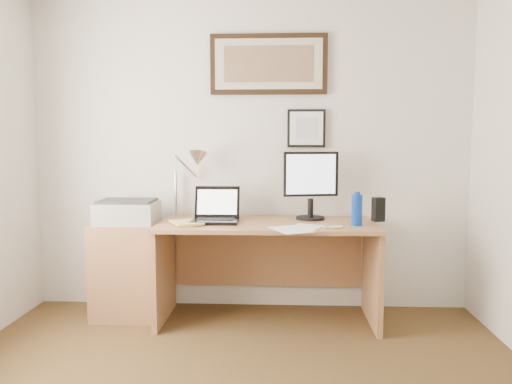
# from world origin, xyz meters

# --- Properties ---
(wall_back) EXTENTS (3.50, 0.02, 2.50)m
(wall_back) POSITION_xyz_m (0.00, 2.00, 1.25)
(wall_back) COLOR silver
(wall_back) RESTS_ON ground
(side_cabinet) EXTENTS (0.50, 0.40, 0.73)m
(side_cabinet) POSITION_xyz_m (-0.92, 1.68, 0.36)
(side_cabinet) COLOR #94643E
(side_cabinet) RESTS_ON floor
(water_bottle) EXTENTS (0.08, 0.08, 0.22)m
(water_bottle) POSITION_xyz_m (0.79, 1.53, 0.86)
(water_bottle) COLOR #0B3495
(water_bottle) RESTS_ON desk
(bottle_cap) EXTENTS (0.04, 0.04, 0.02)m
(bottle_cap) POSITION_xyz_m (0.79, 1.53, 0.98)
(bottle_cap) COLOR #0B3495
(bottle_cap) RESTS_ON water_bottle
(speaker) EXTENTS (0.10, 0.09, 0.18)m
(speaker) POSITION_xyz_m (0.98, 1.73, 0.84)
(speaker) COLOR black
(speaker) RESTS_ON desk
(paper_sheet_a) EXTENTS (0.33, 0.37, 0.00)m
(paper_sheet_a) POSITION_xyz_m (0.32, 1.34, 0.75)
(paper_sheet_a) COLOR white
(paper_sheet_a) RESTS_ON desk
(paper_sheet_b) EXTENTS (0.30, 0.34, 0.00)m
(paper_sheet_b) POSITION_xyz_m (0.41, 1.41, 0.75)
(paper_sheet_b) COLOR white
(paper_sheet_b) RESTS_ON desk
(sticky_pad) EXTENTS (0.10, 0.10, 0.01)m
(sticky_pad) POSITION_xyz_m (0.62, 1.42, 0.76)
(sticky_pad) COLOR #E0D96A
(sticky_pad) RESTS_ON desk
(marker_pen) EXTENTS (0.14, 0.06, 0.02)m
(marker_pen) POSITION_xyz_m (0.61, 1.41, 0.76)
(marker_pen) COLOR white
(marker_pen) RESTS_ON desk
(book) EXTENTS (0.30, 0.33, 0.02)m
(book) POSITION_xyz_m (-0.52, 1.47, 0.76)
(book) COLOR #DEC568
(book) RESTS_ON desk
(desk) EXTENTS (1.60, 0.70, 0.75)m
(desk) POSITION_xyz_m (0.15, 1.72, 0.51)
(desk) COLOR #94643E
(desk) RESTS_ON floor
(laptop) EXTENTS (0.34, 0.30, 0.26)m
(laptop) POSITION_xyz_m (-0.23, 1.64, 0.81)
(laptop) COLOR black
(laptop) RESTS_ON desk
(lcd_monitor) EXTENTS (0.42, 0.22, 0.52)m
(lcd_monitor) POSITION_xyz_m (0.48, 1.79, 1.04)
(lcd_monitor) COLOR black
(lcd_monitor) RESTS_ON desk
(printer) EXTENTS (0.44, 0.34, 0.18)m
(printer) POSITION_xyz_m (-0.91, 1.67, 0.82)
(printer) COLOR #A1A1A3
(printer) RESTS_ON side_cabinet
(desk_lamp) EXTENTS (0.29, 0.27, 0.53)m
(desk_lamp) POSITION_xyz_m (-0.41, 1.81, 1.19)
(desk_lamp) COLOR silver
(desk_lamp) RESTS_ON desk
(picture_large) EXTENTS (0.92, 0.04, 0.47)m
(picture_large) POSITION_xyz_m (0.15, 1.97, 1.95)
(picture_large) COLOR black
(picture_large) RESTS_ON wall_back
(picture_small) EXTENTS (0.30, 0.03, 0.30)m
(picture_small) POSITION_xyz_m (0.45, 1.97, 1.45)
(picture_small) COLOR black
(picture_small) RESTS_ON wall_back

